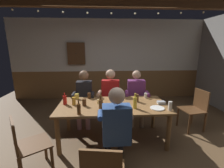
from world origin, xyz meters
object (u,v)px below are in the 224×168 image
at_px(bottle_2, 135,102).
at_px(wall_dart_cabinet, 76,53).
at_px(pint_glass_1, 74,101).
at_px(plate_0, 157,108).
at_px(pint_glass_4, 146,95).
at_px(pint_glass_6, 170,106).
at_px(pint_glass_7, 137,98).
at_px(person_2, 136,95).
at_px(person_0, 84,95).
at_px(pint_glass_3, 89,96).
at_px(person_1, 110,94).
at_px(chair_empty_near_right, 195,108).
at_px(condiment_caddy, 161,103).
at_px(bottle_0, 65,100).
at_px(dining_table, 113,109).
at_px(table_candle, 98,102).
at_px(pint_glass_0, 77,96).
at_px(person_3, 116,124).
at_px(pint_glass_2, 84,102).
at_px(bottle_1, 79,109).
at_px(pint_glass_5, 111,96).

bearing_deg(bottle_2, wall_dart_cabinet, 117.41).
height_order(pint_glass_1, wall_dart_cabinet, wall_dart_cabinet).
relative_size(plate_0, pint_glass_4, 2.29).
distance_m(pint_glass_6, pint_glass_7, 0.66).
bearing_deg(person_2, person_0, 7.25).
bearing_deg(pint_glass_3, person_1, 35.59).
bearing_deg(bottle_2, pint_glass_1, 168.29).
xyz_separation_m(pint_glass_1, pint_glass_3, (0.25, 0.36, -0.02)).
bearing_deg(plate_0, chair_empty_near_right, 27.27).
xyz_separation_m(chair_empty_near_right, condiment_caddy, (-0.90, -0.32, 0.27)).
bearing_deg(pint_glass_3, chair_empty_near_right, -2.18).
relative_size(person_2, pint_glass_1, 8.27).
bearing_deg(pint_glass_7, bottle_0, -177.33).
height_order(dining_table, person_2, person_2).
bearing_deg(person_0, person_2, -178.47).
xyz_separation_m(table_candle, pint_glass_0, (-0.45, 0.31, 0.01)).
xyz_separation_m(person_3, pint_glass_4, (0.72, 1.05, 0.08)).
bearing_deg(person_2, plate_0, 106.70).
bearing_deg(chair_empty_near_right, wall_dart_cabinet, 42.97).
relative_size(pint_glass_7, wall_dart_cabinet, 0.22).
bearing_deg(plate_0, person_3, -148.63).
distance_m(pint_glass_2, wall_dart_cabinet, 2.69).
xyz_separation_m(pint_glass_1, pint_glass_7, (1.20, 0.11, 0.00)).
bearing_deg(table_candle, wall_dart_cabinet, 107.15).
bearing_deg(bottle_1, pint_glass_7, 26.48).
relative_size(plate_0, pint_glass_5, 2.04).
bearing_deg(pint_glass_1, person_0, 80.66).
xyz_separation_m(pint_glass_0, pint_glass_3, (0.25, 0.02, 0.01)).
xyz_separation_m(bottle_2, pint_glass_2, (-0.90, 0.17, -0.04)).
relative_size(person_0, pint_glass_1, 8.35).
bearing_deg(person_3, pint_glass_2, 126.95).
bearing_deg(condiment_caddy, bottle_2, -161.08).
xyz_separation_m(table_candle, pint_glass_6, (1.22, -0.40, 0.04)).
bearing_deg(person_2, pint_glass_5, 39.39).
height_order(pint_glass_1, pint_glass_7, pint_glass_7).
height_order(condiment_caddy, pint_glass_6, pint_glass_6).
height_order(pint_glass_3, pint_glass_7, pint_glass_7).
bearing_deg(bottle_2, pint_glass_7, 72.16).
xyz_separation_m(table_candle, bottle_2, (0.65, -0.27, 0.07)).
bearing_deg(wall_dart_cabinet, bottle_0, -86.88).
bearing_deg(wall_dart_cabinet, table_candle, -72.85).
bearing_deg(wall_dart_cabinet, person_1, -60.37).
xyz_separation_m(person_3, pint_glass_0, (-0.72, 1.08, 0.08)).
bearing_deg(pint_glass_3, pint_glass_2, -97.64).
bearing_deg(bottle_1, person_0, 92.14).
relative_size(pint_glass_5, wall_dart_cabinet, 0.17).
height_order(plate_0, pint_glass_0, pint_glass_0).
height_order(table_candle, pint_glass_1, pint_glass_1).
height_order(person_1, plate_0, person_1).
height_order(bottle_0, pint_glass_1, bottle_0).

